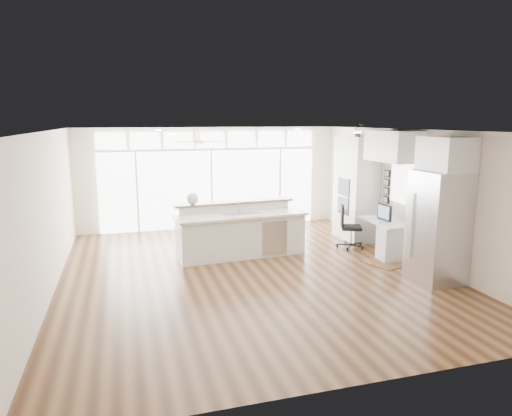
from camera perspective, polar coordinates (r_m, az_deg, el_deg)
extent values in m
cube|color=#402513|center=(8.87, -0.65, -8.11)|extent=(7.00, 8.00, 0.02)
cube|color=silver|center=(8.38, -0.69, 9.68)|extent=(7.00, 8.00, 0.02)
cube|color=silver|center=(12.38, -5.67, 3.76)|extent=(7.00, 0.04, 2.70)
cube|color=silver|center=(4.90, 12.15, -7.54)|extent=(7.00, 0.04, 2.70)
cube|color=silver|center=(8.31, -24.59, -0.70)|extent=(0.04, 8.00, 2.70)
cube|color=silver|center=(10.03, 18.97, 1.55)|extent=(0.04, 8.00, 2.70)
cube|color=white|center=(12.36, -5.59, 2.35)|extent=(5.80, 0.06, 2.08)
cube|color=white|center=(12.23, -5.71, 8.52)|extent=(5.90, 0.06, 0.40)
cube|color=silver|center=(10.22, 17.90, 2.91)|extent=(0.04, 0.85, 0.85)
cube|color=white|center=(11.02, -7.19, 8.75)|extent=(1.16, 1.16, 0.32)
cube|color=white|center=(8.58, -1.05, 9.58)|extent=(3.40, 3.00, 0.02)
cube|color=silver|center=(11.38, 12.39, 2.43)|extent=(0.64, 1.20, 2.50)
cube|color=silver|center=(10.26, 15.99, -3.61)|extent=(0.72, 1.30, 0.76)
cube|color=silver|center=(9.99, 16.78, 7.42)|extent=(0.64, 1.30, 0.64)
cube|color=#BBBCC0|center=(8.80, 21.78, -2.21)|extent=(0.76, 0.90, 2.00)
cube|color=silver|center=(8.66, 22.71, 6.23)|extent=(0.64, 0.90, 0.60)
cube|color=black|center=(10.76, 16.01, 2.58)|extent=(0.06, 0.22, 0.80)
cube|color=silver|center=(9.77, -1.86, -2.83)|extent=(2.90, 1.29, 1.12)
cube|color=#3C2113|center=(9.88, 16.49, -6.46)|extent=(1.18, 0.99, 0.01)
cube|color=black|center=(10.60, 11.83, -2.35)|extent=(0.65, 0.63, 0.98)
sphere|color=silver|center=(9.75, -7.94, 1.18)|extent=(0.26, 0.26, 0.26)
cube|color=black|center=(10.10, 15.77, -0.50)|extent=(0.10, 0.47, 0.39)
cube|color=silver|center=(10.05, 14.89, -1.59)|extent=(0.15, 0.35, 0.02)
imported|color=#305323|center=(11.27, 12.67, 9.31)|extent=(0.30, 0.33, 0.23)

